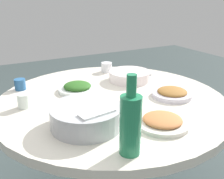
# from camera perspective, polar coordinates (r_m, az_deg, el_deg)

# --- Properties ---
(round_dining_table) EXTENTS (1.25, 1.25, 0.75)m
(round_dining_table) POSITION_cam_1_polar(r_m,az_deg,el_deg) (1.45, -0.08, -4.58)
(round_dining_table) COLOR #99999E
(round_dining_table) RESTS_ON ground
(rice_bowl) EXTENTS (0.31, 0.31, 0.10)m
(rice_bowl) POSITION_cam_1_polar(r_m,az_deg,el_deg) (1.11, -5.67, -5.80)
(rice_bowl) COLOR #B2B5BA
(rice_bowl) RESTS_ON round_dining_table
(soup_bowl) EXTENTS (0.26, 0.26, 0.06)m
(soup_bowl) POSITION_cam_1_polar(r_m,az_deg,el_deg) (1.68, 3.87, 2.96)
(soup_bowl) COLOR white
(soup_bowl) RESTS_ON round_dining_table
(dish_stirfry) EXTENTS (0.22, 0.22, 0.05)m
(dish_stirfry) POSITION_cam_1_polar(r_m,az_deg,el_deg) (1.46, 13.13, -0.78)
(dish_stirfry) COLOR silver
(dish_stirfry) RESTS_ON round_dining_table
(dish_greens) EXTENTS (0.22, 0.22, 0.05)m
(dish_greens) POSITION_cam_1_polar(r_m,az_deg,el_deg) (1.51, -7.64, 0.41)
(dish_greens) COLOR white
(dish_greens) RESTS_ON round_dining_table
(dish_tofu_braise) EXTENTS (0.24, 0.24, 0.04)m
(dish_tofu_braise) POSITION_cam_1_polar(r_m,az_deg,el_deg) (1.15, 11.06, -6.88)
(dish_tofu_braise) COLOR silver
(dish_tofu_braise) RESTS_ON round_dining_table
(green_bottle) EXTENTS (0.08, 0.08, 0.29)m
(green_bottle) POSITION_cam_1_polar(r_m,az_deg,el_deg) (0.90, 4.10, -7.43)
(green_bottle) COLOR #247F53
(green_bottle) RESTS_ON round_dining_table
(tea_cup_near) EXTENTS (0.06, 0.06, 0.07)m
(tea_cup_near) POSITION_cam_1_polar(r_m,az_deg,el_deg) (1.35, -18.93, -2.39)
(tea_cup_near) COLOR white
(tea_cup_near) RESTS_ON round_dining_table
(tea_cup_far) EXTENTS (0.08, 0.08, 0.07)m
(tea_cup_far) POSITION_cam_1_polar(r_m,az_deg,el_deg) (1.87, -1.21, 4.95)
(tea_cup_far) COLOR white
(tea_cup_far) RESTS_ON round_dining_table
(tea_cup_side) EXTENTS (0.06, 0.06, 0.06)m
(tea_cup_side) POSITION_cam_1_polar(r_m,az_deg,el_deg) (1.61, -19.64, 1.08)
(tea_cup_side) COLOR #295D93
(tea_cup_side) RESTS_ON round_dining_table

